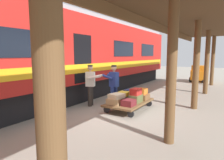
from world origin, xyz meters
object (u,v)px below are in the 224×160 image
object	(u,v)px
train_car	(58,56)
suitcase_brown_leather	(142,97)
suitcase_slate_roller	(123,98)
suitcase_orange_carryall	(142,91)
suitcase_maroon_trunk	(129,103)
suitcase_gray_aluminum	(130,96)
suitcase_red_plastic	(136,92)
suitcase_cream_canvas	(117,96)
suitcase_navy_fabric	(130,92)
porter_by_door	(91,84)
suitcase_olive_duffel	(136,99)
porter_in_overalls	(114,84)
luggage_cart	(129,103)
baggage_tug	(198,74)
suitcase_tan_vintage	(115,101)
suitcase_yellow_case	(123,94)

from	to	relation	value
train_car	suitcase_brown_leather	size ratio (longest dim) A/B	36.71
suitcase_slate_roller	suitcase_orange_carryall	xyz separation A→B (m)	(-0.54, -0.61, 0.23)
suitcase_maroon_trunk	suitcase_slate_roller	distance (m)	0.80
suitcase_gray_aluminum	suitcase_slate_roller	bearing A→B (deg)	90.00
suitcase_red_plastic	suitcase_cream_canvas	distance (m)	0.76
train_car	suitcase_navy_fabric	bearing A→B (deg)	-164.16
train_car	porter_by_door	size ratio (longest dim) A/B	12.15
train_car	suitcase_gray_aluminum	distance (m)	3.75
suitcase_olive_duffel	train_car	bearing A→B (deg)	4.68
suitcase_gray_aluminum	suitcase_slate_roller	xyz separation A→B (m)	(0.00, 0.59, 0.01)
suitcase_navy_fabric	suitcase_brown_leather	bearing A→B (deg)	177.78
suitcase_navy_fabric	suitcase_orange_carryall	bearing A→B (deg)	-179.69
suitcase_maroon_trunk	suitcase_cream_canvas	distance (m)	0.54
suitcase_olive_duffel	suitcase_orange_carryall	bearing A→B (deg)	-89.42
suitcase_maroon_trunk	porter_in_overalls	distance (m)	1.36
suitcase_cream_canvas	porter_in_overalls	world-z (taller)	porter_in_overalls
luggage_cart	suitcase_slate_roller	bearing A→B (deg)	0.00
luggage_cart	suitcase_gray_aluminum	world-z (taller)	suitcase_gray_aluminum
suitcase_maroon_trunk	baggage_tug	distance (m)	10.50
suitcase_tan_vintage	suitcase_cream_canvas	bearing A→B (deg)	-143.37
suitcase_maroon_trunk	suitcase_orange_carryall	world-z (taller)	suitcase_orange_carryall
suitcase_tan_vintage	porter_by_door	xyz separation A→B (m)	(1.34, -0.26, 0.50)
suitcase_red_plastic	porter_in_overalls	bearing A→B (deg)	-7.63
luggage_cart	porter_by_door	world-z (taller)	porter_by_door
suitcase_gray_aluminum	train_car	bearing A→B (deg)	15.48
suitcase_maroon_trunk	baggage_tug	xyz separation A→B (m)	(-0.77, -10.47, 0.20)
suitcase_gray_aluminum	porter_in_overalls	xyz separation A→B (m)	(0.51, 0.48, 0.52)
suitcase_brown_leather	baggage_tug	size ratio (longest dim) A/B	0.31
suitcase_orange_carryall	suitcase_navy_fabric	bearing A→B (deg)	0.31
suitcase_orange_carryall	train_car	bearing A→B (deg)	13.70
suitcase_olive_duffel	suitcase_tan_vintage	size ratio (longest dim) A/B	0.97
suitcase_brown_leather	suitcase_red_plastic	size ratio (longest dim) A/B	1.32
suitcase_maroon_trunk	suitcase_navy_fabric	xyz separation A→B (m)	(0.55, -1.20, 0.15)
train_car	suitcase_brown_leather	world-z (taller)	train_car
suitcase_tan_vintage	suitcase_orange_carryall	distance (m)	1.33
suitcase_slate_roller	porter_by_door	xyz separation A→B (m)	(1.34, 0.32, 0.51)
porter_in_overalls	suitcase_tan_vintage	bearing A→B (deg)	125.97
suitcase_olive_duffel	luggage_cart	bearing A→B (deg)	0.00
suitcase_slate_roller	suitcase_cream_canvas	bearing A→B (deg)	93.68
suitcase_brown_leather	suitcase_navy_fabric	size ratio (longest dim) A/B	1.29
suitcase_yellow_case	suitcase_navy_fabric	distance (m)	0.59
luggage_cart	suitcase_olive_duffel	bearing A→B (deg)	180.00
luggage_cart	porter_by_door	xyz separation A→B (m)	(1.62, 0.32, 0.65)
suitcase_gray_aluminum	baggage_tug	size ratio (longest dim) A/B	0.33
train_car	porter_by_door	xyz separation A→B (m)	(-1.90, 0.01, -1.14)
porter_in_overalls	train_car	bearing A→B (deg)	8.78
train_car	suitcase_cream_canvas	xyz separation A→B (m)	(-3.28, 0.25, -1.45)
train_car	luggage_cart	bearing A→B (deg)	-174.95
suitcase_orange_carryall	suitcase_slate_roller	bearing A→B (deg)	48.43
train_car	suitcase_red_plastic	world-z (taller)	train_car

